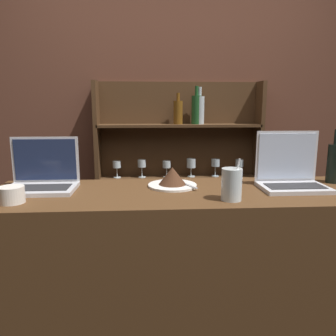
{
  "coord_description": "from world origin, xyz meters",
  "views": [
    {
      "loc": [
        -0.18,
        -1.13,
        1.46
      ],
      "look_at": [
        -0.09,
        0.28,
        1.19
      ],
      "focal_mm": 35.0,
      "sensor_mm": 36.0,
      "label": 1
    }
  ],
  "objects_px": {
    "laptop_near": "(42,178)",
    "coffee_cup": "(12,195)",
    "laptop_far": "(291,174)",
    "wine_bottle_dark": "(334,162)",
    "water_glass": "(232,184)",
    "cake_plate": "(172,179)"
  },
  "relations": [
    {
      "from": "laptop_far",
      "to": "coffee_cup",
      "type": "height_order",
      "value": "laptop_far"
    },
    {
      "from": "wine_bottle_dark",
      "to": "water_glass",
      "type": "bearing_deg",
      "value": -155.22
    },
    {
      "from": "laptop_near",
      "to": "laptop_far",
      "type": "xyz_separation_m",
      "value": [
        1.13,
        -0.04,
        0.01
      ]
    },
    {
      "from": "water_glass",
      "to": "coffee_cup",
      "type": "xyz_separation_m",
      "value": [
        -0.86,
        0.02,
        -0.03
      ]
    },
    {
      "from": "laptop_near",
      "to": "coffee_cup",
      "type": "height_order",
      "value": "laptop_near"
    },
    {
      "from": "laptop_near",
      "to": "cake_plate",
      "type": "relative_size",
      "value": 1.34
    },
    {
      "from": "laptop_far",
      "to": "cake_plate",
      "type": "xyz_separation_m",
      "value": [
        -0.54,
        0.05,
        -0.02
      ]
    },
    {
      "from": "wine_bottle_dark",
      "to": "laptop_far",
      "type": "bearing_deg",
      "value": -161.78
    },
    {
      "from": "water_glass",
      "to": "wine_bottle_dark",
      "type": "height_order",
      "value": "wine_bottle_dark"
    },
    {
      "from": "coffee_cup",
      "to": "laptop_near",
      "type": "bearing_deg",
      "value": 76.06
    },
    {
      "from": "laptop_near",
      "to": "coffee_cup",
      "type": "distance_m",
      "value": 0.22
    },
    {
      "from": "water_glass",
      "to": "wine_bottle_dark",
      "type": "relative_size",
      "value": 0.64
    },
    {
      "from": "wine_bottle_dark",
      "to": "coffee_cup",
      "type": "bearing_deg",
      "value": -170.14
    },
    {
      "from": "laptop_near",
      "to": "wine_bottle_dark",
      "type": "relative_size",
      "value": 1.17
    },
    {
      "from": "cake_plate",
      "to": "water_glass",
      "type": "xyz_separation_m",
      "value": [
        0.22,
        -0.24,
        0.03
      ]
    },
    {
      "from": "laptop_far",
      "to": "cake_plate",
      "type": "relative_size",
      "value": 1.29
    },
    {
      "from": "laptop_far",
      "to": "wine_bottle_dark",
      "type": "distance_m",
      "value": 0.27
    },
    {
      "from": "wine_bottle_dark",
      "to": "laptop_near",
      "type": "bearing_deg",
      "value": -178.36
    },
    {
      "from": "laptop_near",
      "to": "laptop_far",
      "type": "height_order",
      "value": "laptop_far"
    },
    {
      "from": "water_glass",
      "to": "laptop_near",
      "type": "bearing_deg",
      "value": 164.39
    },
    {
      "from": "cake_plate",
      "to": "coffee_cup",
      "type": "distance_m",
      "value": 0.68
    },
    {
      "from": "laptop_near",
      "to": "wine_bottle_dark",
      "type": "bearing_deg",
      "value": 1.64
    }
  ]
}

